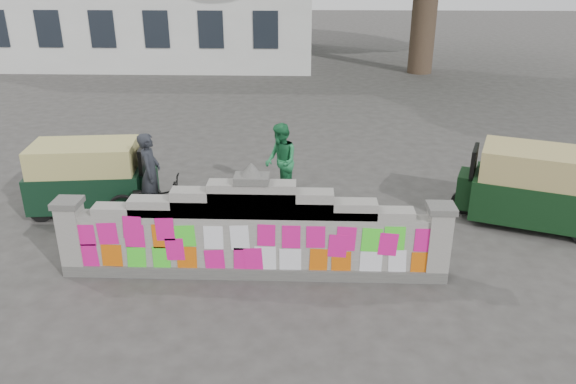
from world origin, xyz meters
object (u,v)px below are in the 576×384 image
rickshaw_right (535,186)px  pedestrian (281,161)px  cyclist_bike (153,200)px  cyclist_rider (152,185)px  rickshaw_left (90,176)px

rickshaw_right → pedestrian: bearing=7.4°
cyclist_bike → cyclist_rider: 0.33m
cyclist_bike → pedestrian: size_ratio=1.09×
pedestrian → rickshaw_right: bearing=58.6°
rickshaw_left → rickshaw_right: rickshaw_right is taller
cyclist_rider → pedestrian: pedestrian is taller
pedestrian → rickshaw_left: pedestrian is taller
cyclist_bike → pedestrian: pedestrian is taller
cyclist_bike → pedestrian: (2.49, 1.38, 0.36)m
cyclist_bike → rickshaw_left: rickshaw_left is taller
cyclist_bike → rickshaw_left: size_ratio=0.68×
cyclist_rider → rickshaw_left: (-1.45, 0.58, -0.05)m
cyclist_rider → rickshaw_left: bearing=64.2°
rickshaw_left → pedestrian: bearing=5.0°
rickshaw_left → cyclist_bike: bearing=-28.4°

